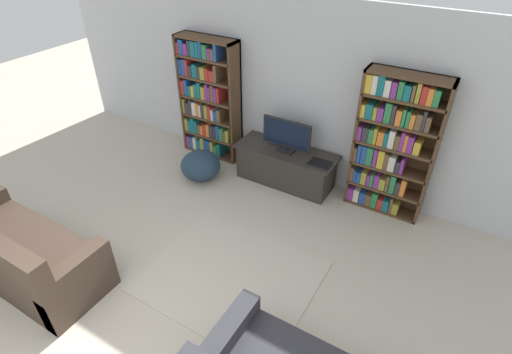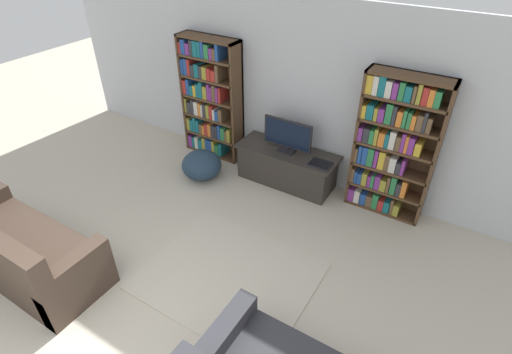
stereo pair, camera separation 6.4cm
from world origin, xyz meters
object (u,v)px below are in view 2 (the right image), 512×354
at_px(bookshelf_right, 392,146).
at_px(bookshelf_left, 210,99).
at_px(television, 288,135).
at_px(beanbag_ottoman, 202,165).
at_px(tv_stand, 287,166).
at_px(couch_left_sectional, 21,252).
at_px(laptop, 320,164).

bearing_deg(bookshelf_right, bookshelf_left, -180.00).
distance_m(television, beanbag_ottoman, 1.41).
bearing_deg(television, tv_stand, 90.00).
xyz_separation_m(bookshelf_left, couch_left_sectional, (-0.18, -3.30, -0.64)).
bearing_deg(bookshelf_right, television, -172.89).
bearing_deg(laptop, bookshelf_right, 16.67).
relative_size(tv_stand, laptop, 4.96).
distance_m(bookshelf_right, television, 1.41).
bearing_deg(bookshelf_left, laptop, -6.92).
distance_m(tv_stand, couch_left_sectional, 3.56).
distance_m(laptop, couch_left_sectional, 3.79).
relative_size(bookshelf_left, television, 2.63).
distance_m(couch_left_sectional, beanbag_ottoman, 2.63).
xyz_separation_m(bookshelf_left, laptop, (2.05, -0.25, -0.39)).
xyz_separation_m(bookshelf_right, laptop, (-0.83, -0.25, -0.42)).
xyz_separation_m(tv_stand, beanbag_ottoman, (-1.16, -0.57, -0.06)).
bearing_deg(bookshelf_left, beanbag_ottoman, -65.59).
bearing_deg(tv_stand, bookshelf_right, 6.29).
distance_m(tv_stand, television, 0.53).
bearing_deg(television, beanbag_ottoman, -154.78).
bearing_deg(beanbag_ottoman, laptop, 15.31).
relative_size(bookshelf_left, tv_stand, 1.29).
xyz_separation_m(bookshelf_left, bookshelf_right, (2.88, 0.00, 0.03)).
height_order(bookshelf_left, bookshelf_right, same).
height_order(bookshelf_right, beanbag_ottoman, bookshelf_right).
bearing_deg(laptop, beanbag_ottoman, -164.69).
distance_m(bookshelf_left, beanbag_ottoman, 1.08).
bearing_deg(bookshelf_right, laptop, -163.33).
relative_size(couch_left_sectional, beanbag_ottoman, 3.28).
relative_size(television, beanbag_ottoman, 1.22).
bearing_deg(bookshelf_right, couch_left_sectional, -132.90).
bearing_deg(bookshelf_left, television, -6.66).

